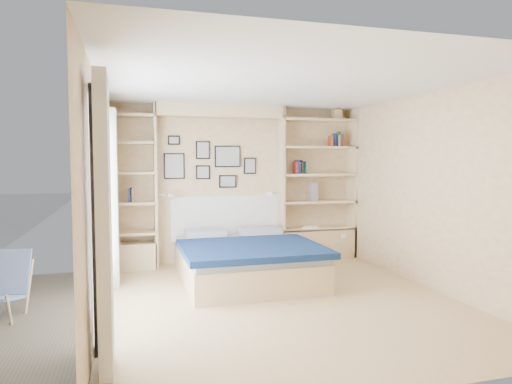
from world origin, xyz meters
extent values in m
plane|color=tan|center=(0.00, 0.00, 0.00)|extent=(4.50, 4.50, 0.00)
plane|color=beige|center=(0.00, 2.25, 1.25)|extent=(4.00, 0.00, 4.00)
plane|color=beige|center=(0.00, -2.25, 1.25)|extent=(4.00, 0.00, 4.00)
plane|color=beige|center=(-2.00, 0.00, 1.25)|extent=(0.00, 4.50, 4.50)
plane|color=beige|center=(2.00, 0.00, 1.25)|extent=(0.00, 4.50, 4.50)
plane|color=white|center=(0.00, 0.00, 2.50)|extent=(4.50, 4.50, 0.00)
cube|color=#D0B782|center=(-1.30, 2.08, 1.25)|extent=(0.04, 0.35, 2.50)
cube|color=#D0B782|center=(0.70, 2.08, 1.25)|extent=(0.04, 0.35, 2.50)
cube|color=#D0B782|center=(-0.30, 2.08, 2.40)|extent=(2.00, 0.35, 0.20)
cube|color=#D0B782|center=(1.98, 2.08, 1.25)|extent=(0.04, 0.35, 2.50)
cube|color=#D0B782|center=(-1.98, 2.08, 1.25)|extent=(0.04, 0.35, 2.50)
cube|color=#D0B782|center=(1.35, 2.08, 0.25)|extent=(1.30, 0.35, 0.50)
cube|color=#D0B782|center=(-1.65, 2.08, 0.20)|extent=(0.70, 0.35, 0.40)
cube|color=black|center=(-1.97, 0.00, 2.23)|extent=(0.04, 2.08, 0.06)
cube|color=black|center=(-1.97, 0.00, 0.03)|extent=(0.04, 2.08, 0.06)
cube|color=black|center=(-1.97, -1.02, 1.10)|extent=(0.04, 0.06, 2.20)
cube|color=black|center=(-1.97, 1.02, 1.10)|extent=(0.04, 0.06, 2.20)
cube|color=silver|center=(-1.98, 0.00, 1.12)|extent=(0.01, 2.00, 2.20)
cube|color=white|center=(-1.88, -1.30, 1.15)|extent=(0.10, 0.45, 2.30)
cube|color=white|center=(-1.88, 1.30, 1.15)|extent=(0.10, 0.45, 2.30)
cube|color=#D0B782|center=(1.35, 2.08, 0.50)|extent=(1.30, 0.35, 0.04)
cube|color=#D0B782|center=(1.35, 2.08, 0.95)|extent=(1.30, 0.35, 0.04)
cube|color=#D0B782|center=(1.35, 2.08, 1.40)|extent=(1.30, 0.35, 0.04)
cube|color=#D0B782|center=(1.35, 2.08, 1.85)|extent=(1.30, 0.35, 0.04)
cube|color=#D0B782|center=(1.35, 2.08, 2.30)|extent=(1.30, 0.35, 0.04)
cube|color=#D0B782|center=(-1.65, 2.08, 0.55)|extent=(0.70, 0.35, 0.04)
cube|color=#D0B782|center=(-1.65, 2.08, 1.00)|extent=(0.70, 0.35, 0.04)
cube|color=#D0B782|center=(-1.65, 2.08, 1.45)|extent=(0.70, 0.35, 0.04)
cube|color=#D0B782|center=(-1.65, 2.08, 1.90)|extent=(0.70, 0.35, 0.04)
cube|color=#D0B782|center=(-1.65, 2.08, 2.30)|extent=(0.70, 0.35, 0.04)
cube|color=#D0B782|center=(-0.16, 1.06, 0.19)|extent=(1.70, 2.13, 0.37)
cube|color=#9DA1AC|center=(-0.16, 1.06, 0.42)|extent=(1.66, 2.09, 0.10)
cube|color=#0E2148|center=(-0.16, 0.70, 0.49)|extent=(1.80, 1.49, 0.08)
cube|color=#9DA1AC|center=(-0.59, 1.83, 0.53)|extent=(0.59, 0.43, 0.12)
cube|color=#9DA1AC|center=(0.26, 1.83, 0.53)|extent=(0.59, 0.43, 0.12)
cube|color=white|center=(-0.16, 2.22, 0.72)|extent=(1.80, 0.04, 0.70)
cube|color=black|center=(-1.00, 2.23, 1.55)|extent=(0.32, 0.02, 0.40)
cube|color=gray|center=(-1.00, 2.21, 1.55)|extent=(0.28, 0.01, 0.36)
cube|color=black|center=(-0.55, 2.23, 1.80)|extent=(0.22, 0.02, 0.28)
cube|color=gray|center=(-0.55, 2.21, 1.80)|extent=(0.18, 0.01, 0.24)
cube|color=black|center=(-0.55, 2.23, 1.45)|extent=(0.22, 0.02, 0.22)
cube|color=gray|center=(-0.55, 2.21, 1.45)|extent=(0.18, 0.01, 0.18)
cube|color=black|center=(-0.15, 2.23, 1.70)|extent=(0.42, 0.02, 0.34)
cube|color=gray|center=(-0.15, 2.21, 1.70)|extent=(0.38, 0.01, 0.30)
cube|color=black|center=(-0.15, 2.23, 1.30)|extent=(0.28, 0.02, 0.20)
cube|color=gray|center=(-0.15, 2.21, 1.30)|extent=(0.24, 0.01, 0.16)
cube|color=black|center=(0.22, 2.23, 1.55)|extent=(0.20, 0.02, 0.26)
cube|color=gray|center=(0.22, 2.21, 1.55)|extent=(0.16, 0.01, 0.22)
cube|color=black|center=(-1.00, 2.23, 1.95)|extent=(0.18, 0.02, 0.14)
cube|color=gray|center=(-1.00, 2.21, 1.95)|extent=(0.14, 0.01, 0.10)
cylinder|color=silver|center=(-1.16, 2.00, 1.12)|extent=(0.20, 0.02, 0.02)
cone|color=white|center=(-1.06, 2.00, 1.10)|extent=(0.13, 0.12, 0.15)
cylinder|color=silver|center=(0.56, 2.00, 1.12)|extent=(0.20, 0.02, 0.02)
cone|color=white|center=(0.46, 2.00, 1.10)|extent=(0.13, 0.12, 0.15)
cube|color=#A51E1E|center=(0.95, 2.07, 1.52)|extent=(0.02, 0.15, 0.20)
cube|color=navy|center=(0.97, 2.07, 1.53)|extent=(0.03, 0.15, 0.23)
cube|color=black|center=(1.03, 2.07, 1.53)|extent=(0.03, 0.15, 0.22)
cube|color=#BFB28C|center=(1.04, 2.07, 1.52)|extent=(0.04, 0.15, 0.19)
cube|color=#285D53|center=(1.13, 2.07, 1.52)|extent=(0.03, 0.15, 0.20)
cube|color=#B4491A|center=(1.57, 2.07, 1.96)|extent=(0.02, 0.15, 0.18)
cube|color=navy|center=(1.64, 2.07, 1.98)|extent=(0.03, 0.15, 0.22)
cube|color=black|center=(1.66, 2.07, 1.97)|extent=(0.03, 0.15, 0.20)
cube|color=#BFB28C|center=(1.70, 2.07, 1.96)|extent=(0.04, 0.15, 0.19)
cube|color=#26593F|center=(1.73, 2.07, 1.99)|extent=(0.03, 0.15, 0.25)
cube|color=maroon|center=(1.76, 2.07, 1.97)|extent=(0.03, 0.15, 0.20)
cube|color=navy|center=(-1.69, 2.07, 1.12)|extent=(0.02, 0.15, 0.20)
cube|color=black|center=(-1.66, 2.07, 1.13)|extent=(0.03, 0.15, 0.21)
cube|color=#BFB28C|center=(-1.64, 2.07, 1.12)|extent=(0.03, 0.15, 0.19)
cube|color=#D0B782|center=(1.68, 2.07, 2.40)|extent=(0.13, 0.13, 0.15)
cone|color=#D0B782|center=(1.68, 2.07, 2.51)|extent=(0.20, 0.20, 0.08)
cube|color=slate|center=(1.27, 2.07, 1.12)|extent=(0.12, 0.12, 0.30)
cube|color=white|center=(1.20, 2.02, 0.54)|extent=(0.22, 0.16, 0.03)
cylinder|color=tan|center=(-2.84, -0.12, 0.18)|extent=(0.05, 0.12, 0.35)
cylinder|color=tan|center=(-2.75, 0.36, 0.27)|extent=(0.08, 0.29, 0.58)
cube|color=#284BB8|center=(-2.94, 0.42, 0.44)|extent=(0.43, 0.26, 0.47)
camera|label=1|loc=(-1.70, -4.95, 1.64)|focal=32.00mm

